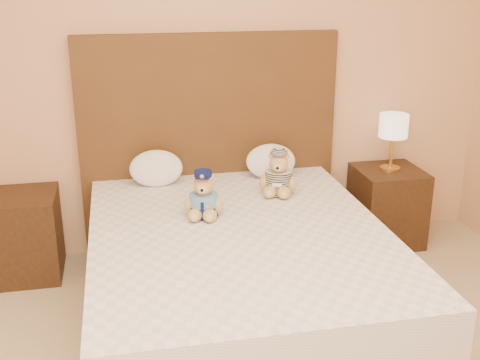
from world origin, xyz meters
name	(u,v)px	position (x,y,z in m)	size (l,w,h in m)	color
bed	(240,275)	(0.00, 1.20, 0.28)	(1.60, 2.00, 0.55)	white
headboard	(210,144)	(0.00, 2.21, 0.75)	(1.75, 0.08, 1.50)	#4C3016
nightstand_left	(23,235)	(-1.25, 2.00, 0.28)	(0.45, 0.45, 0.55)	#372211
nightstand_right	(387,206)	(1.25, 2.00, 0.28)	(0.45, 0.45, 0.55)	#372211
lamp	(393,129)	(1.25, 2.00, 0.85)	(0.20, 0.20, 0.40)	gold
teddy_police	(203,194)	(-0.16, 1.43, 0.69)	(0.23, 0.22, 0.27)	tan
teddy_prisoner	(279,173)	(0.35, 1.70, 0.69)	(0.25, 0.24, 0.28)	tan
pillow_left	(156,167)	(-0.38, 2.03, 0.67)	(0.35, 0.22, 0.24)	white
pillow_right	(271,160)	(0.39, 2.03, 0.67)	(0.34, 0.22, 0.24)	white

